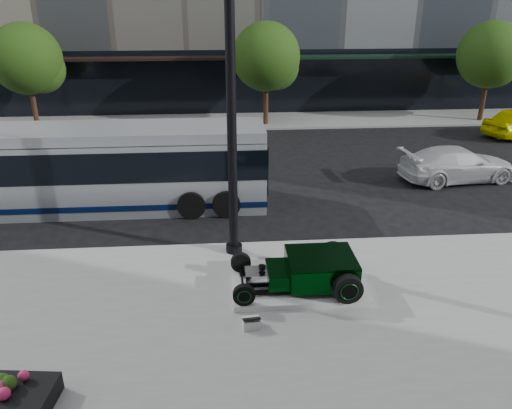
{
  "coord_description": "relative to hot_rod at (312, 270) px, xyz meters",
  "views": [
    {
      "loc": [
        -1.76,
        -15.62,
        7.17
      ],
      "look_at": [
        -0.68,
        -1.6,
        1.2
      ],
      "focal_mm": 35.0,
      "sensor_mm": 36.0,
      "label": 1
    }
  ],
  "objects": [
    {
      "name": "white_sedan",
      "position": [
        7.5,
        7.94,
        -0.0
      ],
      "size": [
        5.01,
        2.54,
        1.39
      ],
      "primitive_type": "imported",
      "rotation": [
        0.0,
        0.0,
        1.7
      ],
      "color": "white",
      "rests_on": "ground"
    },
    {
      "name": "flower_planter",
      "position": [
        -6.42,
        -3.47,
        -0.35
      ],
      "size": [
        2.04,
        1.18,
        0.63
      ],
      "color": "black",
      "rests_on": "sidewalk_near"
    },
    {
      "name": "display_plinth",
      "position": [
        -0.33,
        -0.0,
        -0.5
      ],
      "size": [
        3.4,
        1.8,
        0.15
      ],
      "primitive_type": "cube",
      "color": "silver",
      "rests_on": "sidewalk_near"
    },
    {
      "name": "hot_rod",
      "position": [
        0.0,
        0.0,
        0.0
      ],
      "size": [
        3.22,
        2.0,
        0.81
      ],
      "color": "black",
      "rests_on": "display_plinth"
    },
    {
      "name": "lamppost",
      "position": [
        -1.92,
        2.21,
        3.44
      ],
      "size": [
        0.48,
        0.48,
        8.68
      ],
      "color": "black",
      "rests_on": "sidewalk_near"
    },
    {
      "name": "info_plaque",
      "position": [
        -1.66,
        -1.48,
        -0.45
      ],
      "size": [
        0.43,
        0.34,
        0.31
      ],
      "color": "silver",
      "rests_on": "sidewalk_near"
    },
    {
      "name": "transit_bus",
      "position": [
        -6.66,
        6.25,
        0.79
      ],
      "size": [
        12.12,
        2.88,
        2.92
      ],
      "color": "#B1B6BB",
      "rests_on": "ground"
    },
    {
      "name": "sidewalk_far",
      "position": [
        -0.51,
        18.75,
        -0.64
      ],
      "size": [
        70.0,
        4.0,
        0.12
      ],
      "primitive_type": "cube",
      "color": "gray",
      "rests_on": "ground"
    },
    {
      "name": "street_trees",
      "position": [
        0.64,
        17.82,
        3.07
      ],
      "size": [
        29.8,
        3.8,
        5.7
      ],
      "color": "black",
      "rests_on": "sidewalk_far"
    },
    {
      "name": "ground",
      "position": [
        -0.51,
        4.75,
        -0.7
      ],
      "size": [
        120.0,
        120.0,
        0.0
      ],
      "primitive_type": "plane",
      "color": "black",
      "rests_on": "ground"
    }
  ]
}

